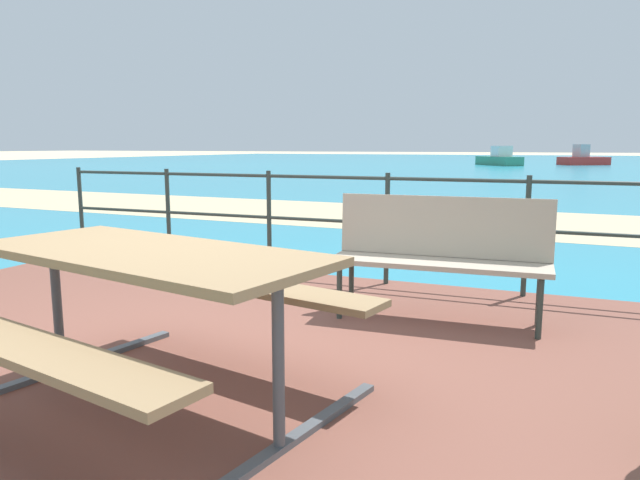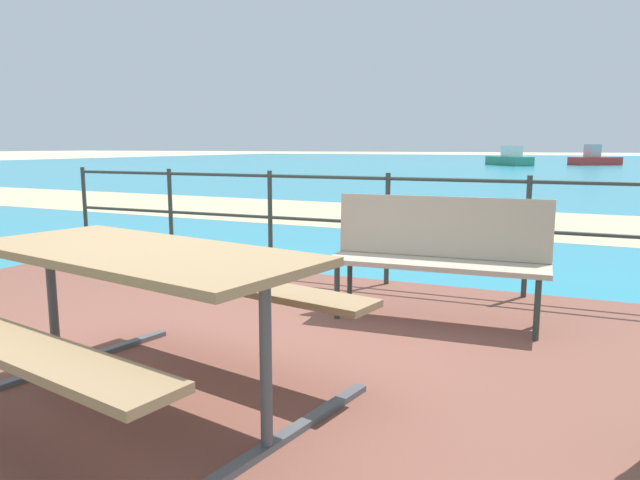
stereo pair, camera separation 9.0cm
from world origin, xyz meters
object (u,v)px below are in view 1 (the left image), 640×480
boat_mid (499,159)px  boat_near (584,159)px  picnic_table (149,285)px  park_bench (440,248)px

boat_mid → boat_near: bearing=-98.4°
picnic_table → boat_mid: 38.81m
boat_near → boat_mid: size_ratio=0.90×
boat_near → park_bench: bearing=-127.7°
park_bench → boat_near: (2.30, 39.69, -0.18)m
picnic_table → boat_near: size_ratio=0.57×
picnic_table → boat_mid: (-2.01, 38.75, -0.24)m
park_bench → boat_mid: (-3.01, 36.80, -0.16)m
picnic_table → boat_near: boat_near is taller
picnic_table → park_bench: (0.99, 1.95, -0.08)m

